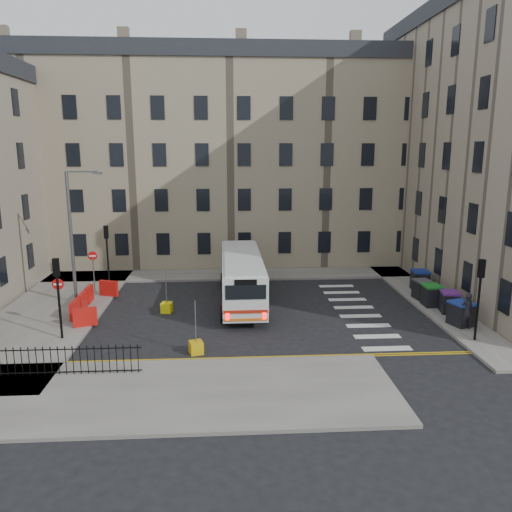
{
  "coord_description": "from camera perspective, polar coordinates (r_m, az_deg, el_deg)",
  "views": [
    {
      "loc": [
        -3.73,
        -28.17,
        9.49
      ],
      "look_at": [
        -1.88,
        1.71,
        3.0
      ],
      "focal_mm": 35.0,
      "sensor_mm": 36.0,
      "label": 1
    }
  ],
  "objects": [
    {
      "name": "pavement_east",
      "position": [
        35.85,
        17.42,
        -3.57
      ],
      "size": [
        2.4,
        26.0,
        0.15
      ],
      "primitive_type": "cube",
      "color": "slate",
      "rests_on": "ground"
    },
    {
      "name": "bus",
      "position": [
        31.19,
        -1.63,
        -2.28
      ],
      "size": [
        2.73,
        10.74,
        2.9
      ],
      "rotation": [
        0.0,
        0.0,
        0.0
      ],
      "color": "silver",
      "rests_on": "ground"
    },
    {
      "name": "pavement_sw",
      "position": [
        20.72,
        -12.67,
        -15.11
      ],
      "size": [
        20.0,
        6.0,
        0.15
      ],
      "primitive_type": "cube",
      "color": "slate",
      "rests_on": "ground"
    },
    {
      "name": "wheelie_bin_e",
      "position": [
        35.22,
        18.23,
        -2.63
      ],
      "size": [
        1.15,
        1.3,
        1.34
      ],
      "rotation": [
        0.0,
        0.0,
        -0.08
      ],
      "color": "black",
      "rests_on": "pavement_east"
    },
    {
      "name": "bollard_yellow",
      "position": [
        30.0,
        -10.16,
        -5.8
      ],
      "size": [
        0.69,
        0.69,
        0.6
      ],
      "primitive_type": "cube",
      "rotation": [
        0.0,
        0.0,
        -0.17
      ],
      "color": "yellow",
      "rests_on": "ground"
    },
    {
      "name": "ground",
      "position": [
        29.96,
        3.81,
        -6.27
      ],
      "size": [
        120.0,
        120.0,
        0.0
      ],
      "primitive_type": "plane",
      "color": "black",
      "rests_on": "ground"
    },
    {
      "name": "wheelie_bin_d",
      "position": [
        33.27,
        18.47,
        -3.62
      ],
      "size": [
        1.09,
        1.21,
        1.21
      ],
      "rotation": [
        0.0,
        0.0,
        0.13
      ],
      "color": "black",
      "rests_on": "pavement_east"
    },
    {
      "name": "roadworks_barriers",
      "position": [
        31.08,
        -18.59,
        -4.95
      ],
      "size": [
        1.66,
        6.26,
        1.0
      ],
      "color": "red",
      "rests_on": "pavement_west"
    },
    {
      "name": "wheelie_bin_a",
      "position": [
        29.13,
        22.36,
        -6.08
      ],
      "size": [
        1.34,
        1.44,
        1.29
      ],
      "rotation": [
        0.0,
        0.0,
        0.33
      ],
      "color": "black",
      "rests_on": "pavement_east"
    },
    {
      "name": "wheelie_bin_b",
      "position": [
        31.03,
        21.24,
        -4.92
      ],
      "size": [
        1.19,
        1.31,
        1.26
      ],
      "rotation": [
        0.0,
        0.0,
        -0.19
      ],
      "color": "black",
      "rests_on": "pavement_east"
    },
    {
      "name": "traffic_light_east",
      "position": [
        26.64,
        24.2,
        -3.26
      ],
      "size": [
        0.28,
        0.22,
        4.1
      ],
      "color": "black",
      "rests_on": "pavement_east"
    },
    {
      "name": "no_entry_south",
      "position": [
        28.12,
        -21.63,
        -3.94
      ],
      "size": [
        0.6,
        0.08,
        3.0
      ],
      "color": "#595B5E",
      "rests_on": "pavement_west"
    },
    {
      "name": "pavement_west",
      "position": [
        32.33,
        -22.01,
        -5.62
      ],
      "size": [
        6.0,
        22.0,
        0.15
      ],
      "primitive_type": "cube",
      "color": "slate",
      "rests_on": "ground"
    },
    {
      "name": "pedestrian",
      "position": [
        28.57,
        22.94,
        -5.8
      ],
      "size": [
        0.77,
        0.57,
        1.95
      ],
      "primitive_type": "imported",
      "rotation": [
        0.0,
        0.0,
        3.29
      ],
      "color": "black",
      "rests_on": "pavement_east"
    },
    {
      "name": "traffic_light_nw",
      "position": [
        36.25,
        -16.67,
        1.19
      ],
      "size": [
        0.28,
        0.22,
        4.1
      ],
      "color": "black",
      "rests_on": "pavement_west"
    },
    {
      "name": "wheelie_bin_c",
      "position": [
        32.0,
        19.43,
        -4.25
      ],
      "size": [
        1.01,
        1.17,
        1.28
      ],
      "rotation": [
        0.0,
        0.0,
        0.0
      ],
      "color": "black",
      "rests_on": "pavement_east"
    },
    {
      "name": "pavement_north",
      "position": [
        38.02,
        -6.86,
        -2.19
      ],
      "size": [
        36.0,
        3.2,
        0.15
      ],
      "primitive_type": "cube",
      "color": "slate",
      "rests_on": "ground"
    },
    {
      "name": "terrace_north",
      "position": [
        43.8,
        -7.97,
        10.98
      ],
      "size": [
        38.3,
        10.8,
        17.2
      ],
      "color": "gray",
      "rests_on": "ground"
    },
    {
      "name": "bollard_chevron",
      "position": [
        24.04,
        -6.86,
        -10.34
      ],
      "size": [
        0.75,
        0.75,
        0.6
      ],
      "primitive_type": "cube",
      "rotation": [
        0.0,
        0.0,
        0.3
      ],
      "color": "gold",
      "rests_on": "ground"
    },
    {
      "name": "streetlamp",
      "position": [
        31.98,
        -20.36,
        2.19
      ],
      "size": [
        0.5,
        0.22,
        8.14
      ],
      "color": "#595B5E",
      "rests_on": "pavement_west"
    },
    {
      "name": "no_entry_north",
      "position": [
        34.63,
        -18.13,
        -0.75
      ],
      "size": [
        0.6,
        0.08,
        3.0
      ],
      "color": "#595B5E",
      "rests_on": "pavement_west"
    },
    {
      "name": "iron_railings",
      "position": [
        23.06,
        -22.72,
        -11.05
      ],
      "size": [
        7.8,
        0.04,
        1.2
      ],
      "color": "black",
      "rests_on": "pavement_sw"
    },
    {
      "name": "traffic_light_sw",
      "position": [
        26.39,
        -21.72,
        -3.19
      ],
      "size": [
        0.28,
        0.22,
        4.1
      ],
      "color": "black",
      "rests_on": "pavement_west"
    }
  ]
}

